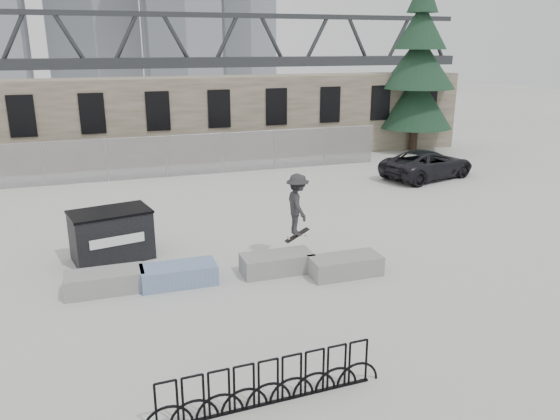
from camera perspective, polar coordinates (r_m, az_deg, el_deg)
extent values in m
plane|color=beige|center=(15.40, -5.66, -6.90)|extent=(120.00, 120.00, 0.00)
cube|color=#665D4B|center=(30.42, -12.83, 9.09)|extent=(36.00, 2.50, 4.50)
cube|color=black|center=(29.13, -25.38, 8.85)|extent=(1.20, 0.12, 2.00)
cube|color=black|center=(28.93, -19.02, 9.51)|extent=(1.20, 0.12, 2.00)
cube|color=black|center=(29.09, -12.64, 10.05)|extent=(1.20, 0.12, 2.00)
cube|color=black|center=(29.59, -6.38, 10.46)|extent=(1.20, 0.12, 2.00)
cube|color=black|center=(30.43, -0.38, 10.74)|extent=(1.20, 0.12, 2.00)
cube|color=black|center=(31.57, 5.25, 10.90)|extent=(1.20, 0.12, 2.00)
cube|color=black|center=(32.98, 10.45, 10.95)|extent=(1.20, 0.12, 2.00)
cube|color=black|center=(34.62, 15.18, 10.93)|extent=(1.20, 0.12, 2.00)
cylinder|color=gray|center=(26.89, -23.51, 4.40)|extent=(0.06, 0.06, 2.00)
cylinder|color=gray|center=(26.78, -17.65, 4.96)|extent=(0.06, 0.06, 2.00)
cylinder|color=gray|center=(26.94, -11.79, 5.48)|extent=(0.06, 0.06, 2.00)
cylinder|color=gray|center=(27.39, -6.05, 5.93)|extent=(0.06, 0.06, 2.00)
cylinder|color=gray|center=(28.10, -0.54, 6.30)|extent=(0.06, 0.06, 2.00)
cylinder|color=gray|center=(29.05, 4.66, 6.60)|extent=(0.06, 0.06, 2.00)
cylinder|color=gray|center=(30.22, 9.50, 6.83)|extent=(0.06, 0.06, 2.00)
cube|color=#99999E|center=(26.94, -11.79, 5.48)|extent=(22.00, 0.02, 2.00)
cylinder|color=gray|center=(26.77, -11.91, 7.57)|extent=(22.00, 0.04, 0.04)
cube|color=gray|center=(15.05, -17.83, -7.14)|extent=(2.00, 0.90, 0.55)
cube|color=#2D471E|center=(14.97, -17.91, -6.39)|extent=(1.76, 0.66, 0.10)
cube|color=#3A64AF|center=(15.00, -10.53, -6.66)|extent=(2.00, 0.90, 0.55)
cube|color=#2D471E|center=(14.92, -10.57, -5.91)|extent=(1.76, 0.66, 0.10)
cube|color=gray|center=(15.49, -0.32, -5.57)|extent=(2.00, 0.90, 0.55)
cube|color=#2D471E|center=(15.41, -0.32, -4.84)|extent=(1.76, 0.66, 0.10)
cube|color=gray|center=(15.43, 6.83, -5.79)|extent=(2.00, 0.90, 0.55)
cube|color=#2D471E|center=(15.35, 6.86, -5.06)|extent=(1.76, 0.66, 0.10)
cube|color=black|center=(17.05, -17.19, -2.59)|extent=(2.46, 1.78, 1.45)
cube|color=black|center=(16.82, -17.41, -0.18)|extent=(2.53, 1.84, 0.07)
cube|color=white|center=(16.39, -16.62, -3.11)|extent=(1.53, 0.35, 0.28)
cube|color=black|center=(10.42, -1.21, -19.52)|extent=(4.05, 0.23, 0.04)
torus|color=black|center=(9.83, -11.76, -19.37)|extent=(0.89, 0.09, 0.89)
torus|color=black|center=(9.88, -9.04, -18.96)|extent=(0.89, 0.09, 0.89)
torus|color=black|center=(9.96, -6.37, -18.53)|extent=(0.89, 0.09, 0.89)
torus|color=black|center=(10.05, -3.77, -18.07)|extent=(0.89, 0.09, 0.89)
torus|color=black|center=(10.17, -1.23, -17.58)|extent=(0.89, 0.09, 0.89)
torus|color=black|center=(10.30, 1.24, -17.07)|extent=(0.89, 0.09, 0.89)
torus|color=black|center=(10.45, 3.62, -16.55)|extent=(0.89, 0.09, 0.89)
torus|color=black|center=(10.62, 5.92, -16.01)|extent=(0.89, 0.09, 0.89)
torus|color=black|center=(10.80, 8.14, -15.48)|extent=(0.89, 0.09, 0.89)
cylinder|color=#38281E|center=(34.16, 13.80, 7.85)|extent=(0.50, 0.50, 2.14)
cone|color=black|center=(33.92, 14.03, 11.07)|extent=(4.34, 4.34, 3.20)
cone|color=black|center=(33.79, 14.30, 14.78)|extent=(4.31, 4.31, 3.00)
cone|color=black|center=(33.79, 14.56, 18.16)|extent=(3.03, 3.03, 2.60)
cube|color=#2D3033|center=(70.02, -8.08, 15.03)|extent=(70.00, 3.00, 1.20)
cube|color=#2D3033|center=(70.06, -8.27, 19.53)|extent=(70.00, 0.60, 0.60)
cube|color=gray|center=(81.22, 13.88, 13.55)|extent=(2.00, 3.00, 4.00)
imported|color=black|center=(27.19, 15.18, 4.65)|extent=(5.30, 3.49, 1.35)
imported|color=#28282B|center=(15.86, 1.83, 0.57)|extent=(0.76, 1.22, 1.83)
cube|color=black|center=(16.15, 1.80, -2.65)|extent=(0.77, 0.30, 0.35)
cylinder|color=beige|center=(16.02, 0.95, -3.01)|extent=(0.06, 0.03, 0.06)
cylinder|color=beige|center=(16.14, 0.78, -2.84)|extent=(0.06, 0.03, 0.06)
cylinder|color=beige|center=(16.20, 2.82, -2.79)|extent=(0.06, 0.03, 0.06)
cylinder|color=beige|center=(16.32, 2.64, -2.63)|extent=(0.06, 0.03, 0.06)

